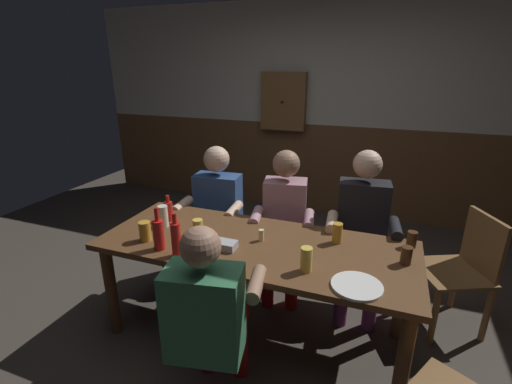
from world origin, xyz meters
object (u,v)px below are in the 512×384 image
(wall_dart_cabinet, at_px, (283,101))
(person_1, at_px, (284,217))
(pint_glass_0, at_px, (406,255))
(pint_glass_6, at_px, (306,259))
(person_0, at_px, (215,207))
(bottle_0, at_px, (176,239))
(pint_glass_3, at_px, (145,231))
(pint_glass_4, at_px, (412,239))
(pint_glass_2, at_px, (337,233))
(pint_glass_1, at_px, (163,216))
(chair_empty_near_right, at_px, (462,268))
(person_3, at_px, (209,313))
(dining_table, at_px, (255,256))
(pint_glass_5, at_px, (198,229))
(bottle_2, at_px, (159,234))
(plate_0, at_px, (357,286))
(table_candle, at_px, (261,235))
(bottle_1, at_px, (169,211))
(person_2, at_px, (362,226))
(condiment_caddy, at_px, (226,245))

(wall_dart_cabinet, bearing_deg, person_1, -72.89)
(pint_glass_0, relative_size, pint_glass_6, 0.75)
(person_0, xyz_separation_m, bottle_0, (0.23, -0.97, 0.19))
(pint_glass_3, height_order, pint_glass_4, pint_glass_3)
(person_1, distance_m, pint_glass_2, 0.67)
(bottle_0, distance_m, pint_glass_1, 0.47)
(chair_empty_near_right, xyz_separation_m, pint_glass_6, (-0.96, -0.84, 0.34))
(person_3, relative_size, pint_glass_0, 10.50)
(pint_glass_6, bearing_deg, person_3, -133.91)
(chair_empty_near_right, xyz_separation_m, bottle_0, (-1.75, -0.95, 0.38))
(person_3, bearing_deg, wall_dart_cabinet, 88.49)
(person_0, relative_size, chair_empty_near_right, 1.36)
(dining_table, bearing_deg, pint_glass_4, 17.62)
(bottle_0, distance_m, pint_glass_5, 0.26)
(person_1, height_order, bottle_2, person_1)
(person_0, height_order, person_1, person_1)
(plate_0, distance_m, wall_dart_cabinet, 3.05)
(pint_glass_4, bearing_deg, wall_dart_cabinet, 125.36)
(person_0, relative_size, pint_glass_5, 8.77)
(pint_glass_0, height_order, wall_dart_cabinet, wall_dart_cabinet)
(pint_glass_5, bearing_deg, pint_glass_1, 166.52)
(person_3, distance_m, pint_glass_0, 1.19)
(pint_glass_1, bearing_deg, pint_glass_4, 10.01)
(dining_table, xyz_separation_m, pint_glass_3, (-0.70, -0.22, 0.16))
(dining_table, bearing_deg, chair_empty_near_right, 24.75)
(person_3, height_order, table_candle, person_3)
(pint_glass_0, bearing_deg, pint_glass_5, -174.15)
(bottle_2, xyz_separation_m, pint_glass_4, (1.51, 0.60, -0.06))
(bottle_1, bearing_deg, plate_0, -15.48)
(pint_glass_2, height_order, pint_glass_5, same)
(chair_empty_near_right, distance_m, pint_glass_5, 1.91)
(person_2, height_order, condiment_caddy, person_2)
(bottle_2, xyz_separation_m, pint_glass_6, (0.94, 0.07, -0.03))
(person_3, relative_size, chair_empty_near_right, 1.33)
(person_0, height_order, condiment_caddy, person_0)
(person_1, xyz_separation_m, wall_dart_cabinet, (-0.55, 1.79, 0.75))
(pint_glass_1, relative_size, wall_dart_cabinet, 0.23)
(person_0, height_order, wall_dart_cabinet, wall_dart_cabinet)
(condiment_caddy, height_order, pint_glass_5, pint_glass_5)
(pint_glass_3, bearing_deg, condiment_caddy, 8.47)
(table_candle, bearing_deg, pint_glass_5, -164.41)
(chair_empty_near_right, distance_m, bottle_0, 2.03)
(person_1, distance_m, pint_glass_1, 0.98)
(pint_glass_3, bearing_deg, bottle_1, 95.97)
(person_1, bearing_deg, person_2, 168.10)
(bottle_2, bearing_deg, pint_glass_6, 4.42)
(person_1, bearing_deg, condiment_caddy, 66.58)
(pint_glass_0, bearing_deg, person_1, 147.97)
(table_candle, height_order, pint_glass_4, pint_glass_4)
(person_0, bearing_deg, pint_glass_5, 103.00)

